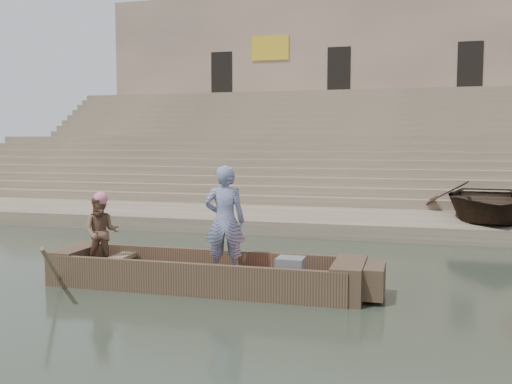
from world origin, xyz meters
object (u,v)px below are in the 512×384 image
at_px(standing_man, 225,221).
at_px(rowing_man, 101,232).
at_px(television, 290,269).
at_px(main_rowboat, 204,281).
at_px(beached_rowboat, 491,200).

bearing_deg(standing_man, rowing_man, -12.45).
bearing_deg(rowing_man, standing_man, -19.02).
bearing_deg(television, main_rowboat, -180.00).
bearing_deg(beached_rowboat, rowing_man, -130.84).
bearing_deg(standing_man, main_rowboat, -5.08).
xyz_separation_m(standing_man, television, (1.18, -0.06, -0.78)).
bearing_deg(main_rowboat, standing_man, 10.03).
bearing_deg(main_rowboat, television, 0.00).
xyz_separation_m(television, beached_rowboat, (4.14, 7.87, 0.51)).
bearing_deg(television, standing_man, 176.88).
relative_size(standing_man, beached_rowboat, 0.38).
distance_m(standing_man, beached_rowboat, 9.45).
bearing_deg(rowing_man, main_rowboat, -20.38).
bearing_deg(standing_man, beached_rowboat, -139.42).
xyz_separation_m(rowing_man, television, (3.55, 0.05, -0.49)).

